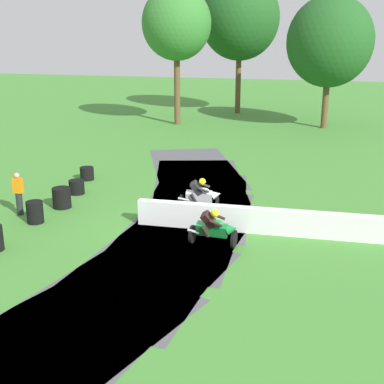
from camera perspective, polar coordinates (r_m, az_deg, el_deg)
ground_plane at (r=18.48m, az=-0.73°, el=-3.83°), size 120.00×120.00×0.00m
track_asphalt at (r=18.64m, az=-2.79°, el=-3.65°), size 7.63×26.06×0.01m
safety_barrier at (r=17.94m, az=16.61°, el=-3.70°), size 14.38×0.79×0.90m
motorcycle_lead_green at (r=16.62m, az=2.45°, el=-3.96°), size 1.70×0.89×1.43m
motorcycle_chase_white at (r=19.88m, az=0.99°, el=-0.34°), size 1.68×0.91×1.43m
tire_stack_mid_b at (r=19.59m, az=-16.80°, el=-2.12°), size 0.60×0.60×0.80m
tire_stack_far at (r=20.98m, az=-14.06°, el=-0.61°), size 0.72×0.72×0.80m
tire_stack_extra_a at (r=22.64m, az=-12.50°, el=0.54°), size 0.65×0.65×0.60m
tire_stack_extra_b at (r=24.71m, az=-11.42°, el=2.00°), size 0.63×0.63×0.60m
track_marshal at (r=20.50m, az=-18.44°, el=-0.19°), size 0.34×0.24×1.63m
tree_far_left at (r=44.35m, az=5.25°, el=18.41°), size 6.39×6.39×11.01m
tree_far_right at (r=38.61m, az=-1.70°, el=17.91°), size 4.92×4.92×9.75m
tree_mid_rise at (r=38.26m, az=14.84°, el=15.61°), size 5.90×5.90×9.05m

